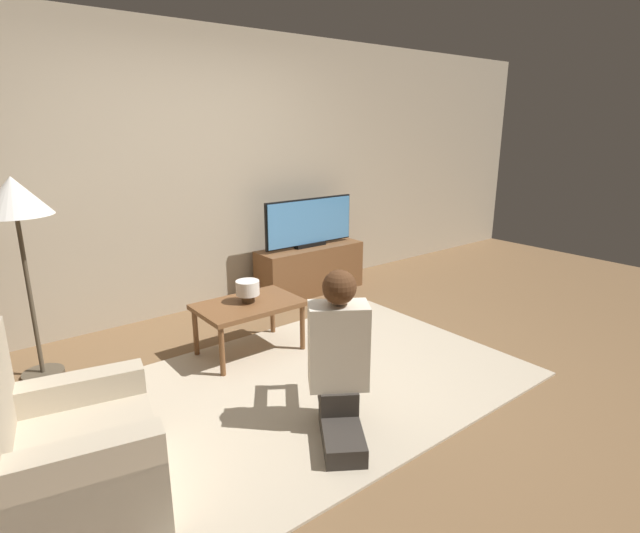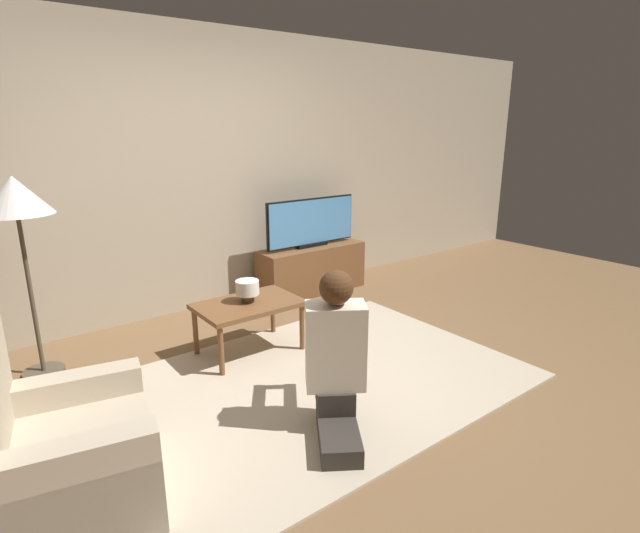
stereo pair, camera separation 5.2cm
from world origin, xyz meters
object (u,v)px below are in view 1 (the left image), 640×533
at_px(tv, 310,222).
at_px(floor_lamp, 15,206).
at_px(armchair, 60,459).
at_px(coffee_table, 249,309).
at_px(table_lamp, 248,289).
at_px(person_kneeling, 339,354).

relative_size(tv, floor_lamp, 0.76).
bearing_deg(tv, armchair, -146.98).
height_order(coffee_table, floor_lamp, floor_lamp).
xyz_separation_m(armchair, table_lamp, (1.53, 0.93, 0.25)).
xyz_separation_m(floor_lamp, person_kneeling, (1.25, -1.79, -0.75)).
bearing_deg(person_kneeling, floor_lamp, -21.62).
distance_m(tv, coffee_table, 1.62).
bearing_deg(table_lamp, tv, 35.02).
distance_m(armchair, table_lamp, 1.81).
xyz_separation_m(tv, armchair, (-2.81, -1.82, -0.48)).
height_order(armchair, table_lamp, armchair).
distance_m(tv, armchair, 3.38).
xyz_separation_m(coffee_table, armchair, (-1.53, -0.91, -0.10)).
bearing_deg(floor_lamp, tv, 6.53).
height_order(tv, coffee_table, tv).
relative_size(armchair, table_lamp, 5.01).
height_order(coffee_table, armchair, armchair).
bearing_deg(coffee_table, armchair, -149.08).
xyz_separation_m(armchair, person_kneeling, (1.42, -0.27, 0.20)).
bearing_deg(armchair, person_kneeling, -89.01).
height_order(floor_lamp, table_lamp, floor_lamp).
relative_size(floor_lamp, person_kneeling, 1.48).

